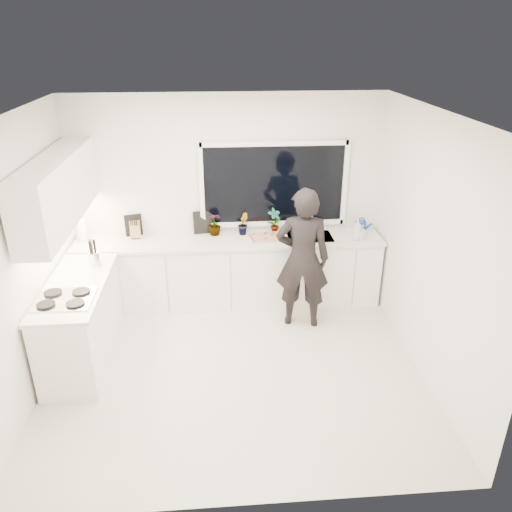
{
  "coord_description": "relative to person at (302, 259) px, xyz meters",
  "views": [
    {
      "loc": [
        -0.13,
        -4.47,
        3.39
      ],
      "look_at": [
        0.26,
        0.4,
        1.15
      ],
      "focal_mm": 35.0,
      "sensor_mm": 36.0,
      "label": 1
    }
  ],
  "objects": [
    {
      "name": "herb_plants",
      "position": [
        -0.66,
        0.75,
        0.19
      ],
      "size": [
        0.99,
        0.2,
        0.34
      ],
      "color": "#26662D",
      "rests_on": "countertop_back"
    },
    {
      "name": "person",
      "position": [
        0.0,
        0.0,
        0.0
      ],
      "size": [
        0.7,
        0.52,
        1.76
      ],
      "primitive_type": "imported",
      "rotation": [
        0.0,
        0.0,
        2.98
      ],
      "color": "black",
      "rests_on": "floor"
    },
    {
      "name": "base_cabinets_left",
      "position": [
        -2.53,
        -0.51,
        -0.44
      ],
      "size": [
        0.58,
        1.6,
        0.88
      ],
      "primitive_type": "cube",
      "color": "white",
      "rests_on": "floor"
    },
    {
      "name": "knife_block",
      "position": [
        -2.06,
        0.73,
        0.15
      ],
      "size": [
        0.14,
        0.12,
        0.22
      ],
      "primitive_type": "cube",
      "rotation": [
        0.0,
        0.0,
        0.15
      ],
      "color": "olive",
      "rests_on": "countertop_back"
    },
    {
      "name": "floor",
      "position": [
        -0.86,
        -0.86,
        -0.89
      ],
      "size": [
        4.0,
        3.5,
        0.02
      ],
      "primitive_type": "cube",
      "color": "beige",
      "rests_on": "ground"
    },
    {
      "name": "faucet",
      "position": [
        0.19,
        0.79,
        0.15
      ],
      "size": [
        0.03,
        0.03,
        0.22
      ],
      "primitive_type": "cylinder",
      "color": "silver",
      "rests_on": "countertop_back"
    },
    {
      "name": "countertop_left",
      "position": [
        -2.53,
        -0.51,
        0.02
      ],
      "size": [
        0.62,
        1.6,
        0.04
      ],
      "primitive_type": "cube",
      "color": "silver",
      "rests_on": "base_cabinets_left"
    },
    {
      "name": "utensil_crock",
      "position": [
        -2.41,
        -0.06,
        0.12
      ],
      "size": [
        0.17,
        0.17,
        0.16
      ],
      "primitive_type": "cylinder",
      "rotation": [
        0.0,
        0.0,
        -0.42
      ],
      "color": "#B8B8BD",
      "rests_on": "countertop_left"
    },
    {
      "name": "soap_bottles",
      "position": [
        0.79,
        0.44,
        0.17
      ],
      "size": [
        0.2,
        0.15,
        0.29
      ],
      "color": "#D8BF66",
      "rests_on": "countertop_back"
    },
    {
      "name": "paper_towel_roll",
      "position": [
        -2.71,
        0.69,
        0.17
      ],
      "size": [
        0.13,
        0.13,
        0.26
      ],
      "primitive_type": "cylinder",
      "rotation": [
        0.0,
        0.0,
        0.27
      ],
      "color": "white",
      "rests_on": "countertop_back"
    },
    {
      "name": "wall_back",
      "position": [
        -0.86,
        0.9,
        0.47
      ],
      "size": [
        4.0,
        0.02,
        2.7
      ],
      "primitive_type": "cube",
      "color": "white",
      "rests_on": "ground"
    },
    {
      "name": "wall_left",
      "position": [
        -2.87,
        -0.86,
        0.47
      ],
      "size": [
        0.02,
        3.5,
        2.7
      ],
      "primitive_type": "cube",
      "color": "white",
      "rests_on": "ground"
    },
    {
      "name": "stovetop",
      "position": [
        -2.55,
        -0.86,
        0.05
      ],
      "size": [
        0.56,
        0.48,
        0.03
      ],
      "primitive_type": "cube",
      "color": "black",
      "rests_on": "countertop_left"
    },
    {
      "name": "watering_can",
      "position": [
        0.9,
        0.75,
        0.1
      ],
      "size": [
        0.16,
        0.16,
        0.13
      ],
      "primitive_type": "cylinder",
      "rotation": [
        0.0,
        0.0,
        -0.18
      ],
      "color": "#152FC6",
      "rests_on": "countertop_back"
    },
    {
      "name": "wall_right",
      "position": [
        1.15,
        -0.86,
        0.47
      ],
      "size": [
        0.02,
        3.5,
        2.7
      ],
      "primitive_type": "cube",
      "color": "white",
      "rests_on": "ground"
    },
    {
      "name": "sink",
      "position": [
        0.19,
        0.59,
        -0.01
      ],
      "size": [
        0.58,
        0.42,
        0.14
      ],
      "primitive_type": "cube",
      "color": "silver",
      "rests_on": "countertop_back"
    },
    {
      "name": "pizza_tray",
      "position": [
        -0.37,
        0.56,
        0.05
      ],
      "size": [
        0.47,
        0.38,
        0.03
      ],
      "primitive_type": "cube",
      "rotation": [
        0.0,
        0.0,
        0.15
      ],
      "color": "silver",
      "rests_on": "countertop_back"
    },
    {
      "name": "upper_cabinets",
      "position": [
        -2.65,
        -0.16,
        0.97
      ],
      "size": [
        0.34,
        2.1,
        0.7
      ],
      "primitive_type": "cube",
      "color": "white",
      "rests_on": "wall_left"
    },
    {
      "name": "window",
      "position": [
        -0.26,
        0.87,
        0.67
      ],
      "size": [
        1.8,
        0.02,
        1.0
      ],
      "primitive_type": "cube",
      "color": "black",
      "rests_on": "wall_back"
    },
    {
      "name": "countertop_back",
      "position": [
        -0.86,
        0.58,
        0.02
      ],
      "size": [
        3.94,
        0.62,
        0.04
      ],
      "primitive_type": "cube",
      "color": "silver",
      "rests_on": "base_cabinets_back"
    },
    {
      "name": "pizza",
      "position": [
        -0.37,
        0.56,
        0.07
      ],
      "size": [
        0.43,
        0.34,
        0.01
      ],
      "primitive_type": "cube",
      "rotation": [
        0.0,
        0.0,
        0.15
      ],
      "color": "red",
      "rests_on": "pizza_tray"
    },
    {
      "name": "base_cabinets_back",
      "position": [
        -0.86,
        0.59,
        -0.44
      ],
      "size": [
        3.92,
        0.58,
        0.88
      ],
      "primitive_type": "cube",
      "color": "white",
      "rests_on": "floor"
    },
    {
      "name": "ceiling",
      "position": [
        -0.86,
        -0.86,
        1.83
      ],
      "size": [
        4.0,
        3.5,
        0.02
      ],
      "primitive_type": "cube",
      "color": "white",
      "rests_on": "wall_back"
    },
    {
      "name": "picture_frame_large",
      "position": [
        -2.09,
        0.83,
        0.18
      ],
      "size": [
        0.22,
        0.07,
        0.28
      ],
      "primitive_type": "cube",
      "rotation": [
        0.0,
        0.0,
        0.25
      ],
      "color": "black",
      "rests_on": "countertop_back"
    },
    {
      "name": "picture_frame_small",
      "position": [
        -1.19,
        0.83,
        0.19
      ],
      "size": [
        0.25,
        0.05,
        0.3
      ],
      "primitive_type": "cube",
      "rotation": [
        0.0,
        0.0,
        0.14
      ],
      "color": "black",
      "rests_on": "countertop_back"
    }
  ]
}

